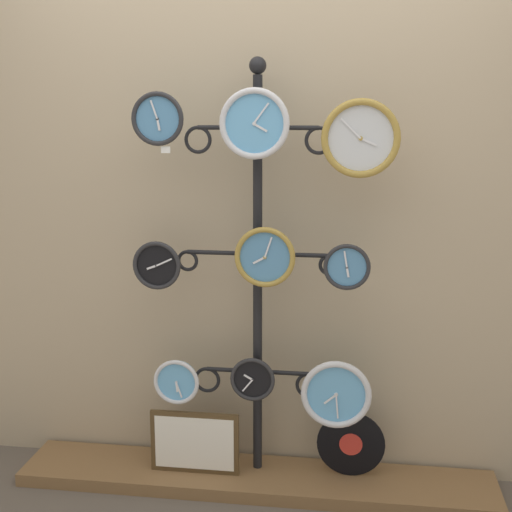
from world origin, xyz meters
TOP-DOWN VIEW (x-y plane):
  - shop_wall at (0.00, 0.57)m, footprint 4.40×0.04m
  - low_shelf at (0.00, 0.35)m, footprint 2.20×0.36m
  - display_stand at (0.00, 0.41)m, footprint 0.74×0.43m
  - clock_top_left at (-0.41, 0.32)m, footprint 0.23×0.04m
  - clock_top_center at (-0.00, 0.32)m, footprint 0.30×0.04m
  - clock_top_right at (0.44, 0.32)m, footprint 0.32×0.04m
  - clock_middle_left at (-0.44, 0.33)m, footprint 0.22×0.04m
  - clock_middle_center at (0.05, 0.31)m, footprint 0.26×0.04m
  - clock_middle_right at (0.40, 0.31)m, footprint 0.20×0.04m
  - clock_bottom_left at (-0.36, 0.32)m, footprint 0.21×0.04m
  - clock_bottom_center at (-0.01, 0.33)m, footprint 0.20×0.04m
  - clock_bottom_right at (0.36, 0.30)m, footprint 0.31×0.04m
  - vinyl_record at (0.43, 0.39)m, footprint 0.31×0.01m
  - picture_frame at (-0.28, 0.32)m, footprint 0.41×0.02m
  - price_tag_upper at (-0.38, 0.31)m, footprint 0.04×0.00m

SIDE VIEW (x-z plane):
  - low_shelf at x=0.00m, z-range 0.00..0.06m
  - picture_frame at x=-0.28m, z-range 0.06..0.36m
  - vinyl_record at x=0.43m, z-range 0.06..0.37m
  - clock_bottom_right at x=0.36m, z-range 0.34..0.65m
  - clock_bottom_left at x=-0.36m, z-range 0.39..0.61m
  - clock_bottom_center at x=-0.01m, z-range 0.42..0.63m
  - display_stand at x=0.00m, z-range -0.33..1.60m
  - clock_middle_left at x=-0.44m, z-range 0.93..1.15m
  - clock_middle_right at x=0.40m, z-range 0.96..1.16m
  - clock_middle_center at x=0.05m, z-range 0.96..1.23m
  - shop_wall at x=0.00m, z-range 0.00..2.80m
  - price_tag_upper at x=-0.38m, z-range 1.53..1.56m
  - clock_top_right at x=0.44m, z-range 1.44..1.76m
  - clock_top_center at x=0.00m, z-range 1.51..1.81m
  - clock_top_left at x=-0.41m, z-range 1.56..1.79m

